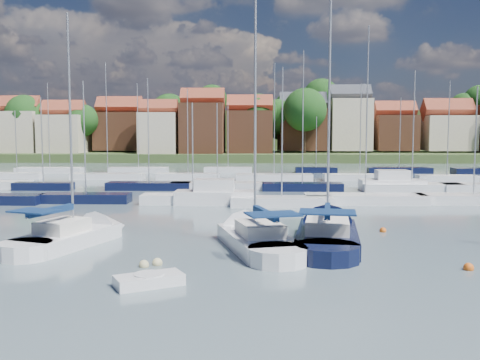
{
  "coord_description": "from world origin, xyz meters",
  "views": [
    {
      "loc": [
        -1.56,
        -27.35,
        6.44
      ],
      "look_at": [
        -2.84,
        14.0,
        2.71
      ],
      "focal_mm": 40.0,
      "sensor_mm": 36.0,
      "label": 1
    }
  ],
  "objects": [
    {
      "name": "sailboat_navy",
      "position": [
        2.74,
        4.66,
        0.35
      ],
      "size": [
        5.07,
        13.09,
        17.61
      ],
      "rotation": [
        0.0,
        0.0,
        1.44
      ],
      "color": "black",
      "rests_on": "ground"
    },
    {
      "name": "ground",
      "position": [
        0.0,
        40.0,
        0.0
      ],
      "size": [
        260.0,
        260.0,
        0.0
      ],
      "primitive_type": "plane",
      "color": "#46575F",
      "rests_on": "ground"
    },
    {
      "name": "tender",
      "position": [
        -6.06,
        -5.54,
        0.23
      ],
      "size": [
        3.08,
        2.49,
        0.61
      ],
      "rotation": [
        0.0,
        0.0,
        0.5
      ],
      "color": "white",
      "rests_on": "ground"
    },
    {
      "name": "buoy_b",
      "position": [
        -6.93,
        -2.44,
        0.0
      ],
      "size": [
        0.48,
        0.48,
        0.48
      ],
      "primitive_type": "sphere",
      "color": "beige",
      "rests_on": "ground"
    },
    {
      "name": "sailboat_left",
      "position": [
        -11.85,
        3.25,
        0.36
      ],
      "size": [
        6.02,
        10.69,
        14.15
      ],
      "rotation": [
        0.0,
        0.0,
        1.23
      ],
      "color": "white",
      "rests_on": "ground"
    },
    {
      "name": "buoy_d",
      "position": [
        1.72,
        -2.22,
        0.0
      ],
      "size": [
        0.44,
        0.44,
        0.44
      ],
      "primitive_type": "sphere",
      "color": "beige",
      "rests_on": "ground"
    },
    {
      "name": "buoy_e",
      "position": [
        6.61,
        6.93,
        0.0
      ],
      "size": [
        0.43,
        0.43,
        0.43
      ],
      "primitive_type": "sphere",
      "color": "#D85914",
      "rests_on": "ground"
    },
    {
      "name": "buoy_f",
      "position": [
        8.38,
        -2.52,
        0.0
      ],
      "size": [
        0.48,
        0.48,
        0.48
      ],
      "primitive_type": "sphere",
      "color": "#D85914",
      "rests_on": "ground"
    },
    {
      "name": "marina_field",
      "position": [
        1.91,
        35.15,
        0.43
      ],
      "size": [
        79.62,
        41.41,
        15.93
      ],
      "color": "white",
      "rests_on": "ground"
    },
    {
      "name": "far_shore_town",
      "position": [
        2.23,
        132.67,
        4.61
      ],
      "size": [
        212.46,
        90.0,
        22.27
      ],
      "color": "#3C4D26",
      "rests_on": "ground"
    },
    {
      "name": "sailboat_centre",
      "position": [
        -1.88,
        3.11,
        0.35
      ],
      "size": [
        6.03,
        11.85,
        15.58
      ],
      "rotation": [
        0.0,
        0.0,
        1.85
      ],
      "color": "white",
      "rests_on": "ground"
    },
    {
      "name": "buoy_c",
      "position": [
        -6.36,
        -2.05,
        0.0
      ],
      "size": [
        0.5,
        0.5,
        0.5
      ],
      "primitive_type": "sphere",
      "color": "beige",
      "rests_on": "ground"
    }
  ]
}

